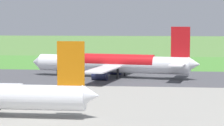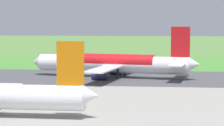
{
  "view_description": "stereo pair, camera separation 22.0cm",
  "coord_description": "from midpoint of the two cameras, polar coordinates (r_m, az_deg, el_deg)",
  "views": [
    {
      "loc": [
        -3.4,
        141.19,
        17.45
      ],
      "look_at": [
        11.76,
        0.0,
        4.5
      ],
      "focal_mm": 73.95,
      "sensor_mm": 36.0,
      "label": 1
    },
    {
      "loc": [
        -3.62,
        141.17,
        17.45
      ],
      "look_at": [
        11.76,
        0.0,
        4.5
      ],
      "focal_mm": 73.95,
      "sensor_mm": 36.0,
      "label": 2
    }
  ],
  "objects": [
    {
      "name": "airliner_main",
      "position": [
        142.5,
        0.1,
        -0.06
      ],
      "size": [
        53.89,
        44.35,
        15.88
      ],
      "color": "white",
      "rests_on": "ground"
    },
    {
      "name": "no_stopping_sign",
      "position": [
        187.78,
        1.02,
        0.34
      ],
      "size": [
        0.6,
        0.1,
        2.53
      ],
      "color": "slate",
      "rests_on": "ground"
    },
    {
      "name": "grass_verge_foreground",
      "position": [
        187.64,
        5.03,
        -0.14
      ],
      "size": [
        600.0,
        80.0,
        0.04
      ],
      "primitive_type": "cube",
      "color": "#478534",
      "rests_on": "ground"
    },
    {
      "name": "runway_asphalt",
      "position": [
        142.3,
        4.67,
        -1.84
      ],
      "size": [
        600.0,
        39.11,
        0.06
      ],
      "primitive_type": "cube",
      "color": "#47474C",
      "rests_on": "ground"
    },
    {
      "name": "apron_concrete",
      "position": [
        84.13,
        3.63,
        -6.75
      ],
      "size": [
        440.0,
        110.0,
        0.05
      ],
      "primitive_type": "cube",
      "color": "gray",
      "rests_on": "ground"
    },
    {
      "name": "ground_plane",
      "position": [
        142.3,
        4.67,
        -1.85
      ],
      "size": [
        800.0,
        800.0,
        0.0
      ],
      "primitive_type": "plane",
      "color": "#547F3D"
    },
    {
      "name": "traffic_cone_orange",
      "position": [
        188.94,
        -0.26,
        -0.01
      ],
      "size": [
        0.4,
        0.4,
        0.55
      ],
      "primitive_type": "cone",
      "color": "orange",
      "rests_on": "ground"
    }
  ]
}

